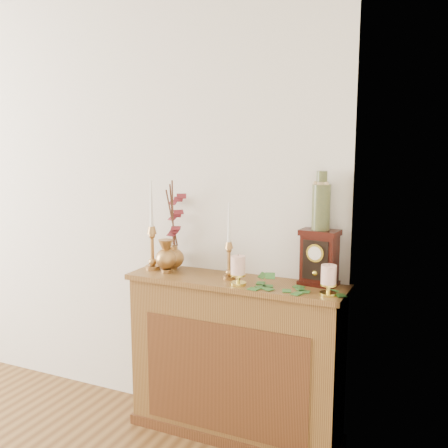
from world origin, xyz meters
The scene contains 10 objects.
console_shelf centered at (1.40, 2.10, 0.44)m, with size 1.24×0.34×0.93m.
candlestick_left centered at (0.86, 2.11, 1.10)m, with size 0.09×0.09×0.53m.
candlestick_center centered at (1.36, 2.10, 1.07)m, with size 0.07×0.07×0.43m.
bud_vase centered at (0.98, 2.07, 1.03)m, with size 0.12×0.12×0.20m.
ginger_jar centered at (0.97, 2.19, 1.17)m, with size 0.22×0.23×0.54m.
pillar_candle_left centered at (1.46, 2.00, 1.02)m, with size 0.09×0.09×0.17m.
pillar_candle_right centered at (1.94, 2.02, 1.02)m, with size 0.09×0.09×0.17m.
ivy_garland centered at (1.77, 2.03, 0.94)m, with size 0.47×0.22×0.09m.
mantel_clock centered at (1.85, 2.20, 1.08)m, with size 0.21×0.16×0.30m.
ceramic_vase centered at (1.85, 2.20, 1.37)m, with size 0.10×0.10×0.31m.
Camera 1 is at (2.52, -0.48, 1.71)m, focal length 42.00 mm.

